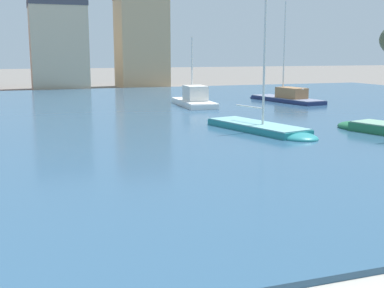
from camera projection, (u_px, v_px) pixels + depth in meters
harbor_water at (90, 118)px, 33.14m from camera, size 81.12×51.79×0.27m
sailboat_white at (192, 101)px, 39.86m from camera, size 2.53×7.30×5.71m
sailboat_navy at (283, 99)px, 43.16m from camera, size 3.32×9.00×8.69m
sailboat_teal at (265, 130)px, 26.45m from camera, size 3.59×7.67×7.13m
townhouse_tall_gabled at (58, 45)px, 59.65m from camera, size 6.65×6.32×10.59m
townhouse_wide_warehouse at (141, 40)px, 64.41m from camera, size 6.29×5.85×11.95m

